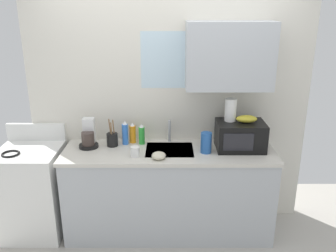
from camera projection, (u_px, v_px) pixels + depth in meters
kitchen_wall_assembly at (178, 97)px, 3.61m from camera, size 2.83×0.42×2.50m
counter_unit at (168, 191)px, 3.61m from camera, size 2.06×0.63×0.90m
sink_faucet at (169, 131)px, 3.66m from camera, size 0.03×0.03×0.23m
stove_range at (32, 191)px, 3.61m from camera, size 0.60×0.60×1.08m
microwave at (239, 136)px, 3.47m from camera, size 0.46×0.35×0.27m
banana_bunch at (246, 119)px, 3.42m from camera, size 0.20×0.11×0.07m
paper_towel_roll at (230, 110)px, 3.44m from camera, size 0.11×0.11×0.22m
coffee_maker at (88, 136)px, 3.53m from camera, size 0.19×0.21×0.28m
dish_soap_bottle_green at (141, 135)px, 3.60m from camera, size 0.06×0.06×0.21m
dish_soap_bottle_orange at (132, 133)px, 3.63m from camera, size 0.06×0.06×0.21m
dish_soap_bottle_blue at (124, 133)px, 3.59m from camera, size 0.06×0.06×0.25m
cereal_canister at (205, 143)px, 3.39m from camera, size 0.10×0.10×0.20m
mug_white at (134, 152)px, 3.32m from camera, size 0.08×0.08×0.09m
utensil_crock at (111, 139)px, 3.56m from camera, size 0.11×0.11×0.28m
small_bowl at (158, 156)px, 3.27m from camera, size 0.13×0.13×0.06m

